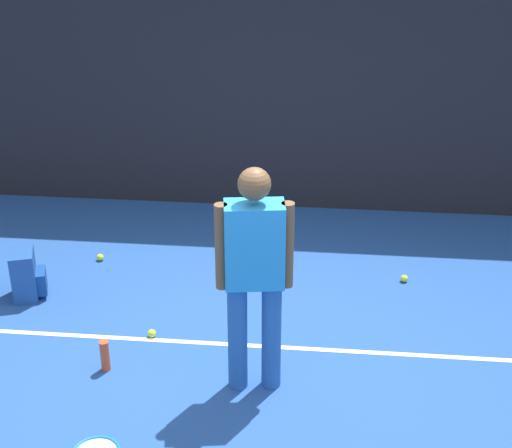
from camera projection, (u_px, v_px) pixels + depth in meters
The scene contains 9 objects.
ground_plane at pixel (251, 365), 5.92m from camera, with size 12.00×12.00×0.00m, color #234C93.
back_fence at pixel (281, 89), 8.04m from camera, with size 10.00×0.10×2.61m, color black.
court_line at pixel (254, 346), 6.15m from camera, with size 9.00×0.05×0.00m, color white.
tennis_player at pixel (254, 269), 5.29m from camera, with size 0.53×0.28×1.70m.
backpack at pixel (26, 275), 6.74m from camera, with size 0.35×0.35×0.44m.
tennis_ball_near_player at pixel (100, 257), 7.42m from camera, with size 0.07×0.07×0.07m, color #CCE033.
tennis_ball_mid_court at pixel (404, 278), 7.05m from camera, with size 0.07×0.07×0.07m, color #CCE033.
tennis_ball_far_left at pixel (152, 333), 6.25m from camera, with size 0.07×0.07×0.07m, color #CCE033.
water_bottle at pixel (105, 356), 5.82m from camera, with size 0.07×0.07×0.25m, color #D84C26.
Camera 1 is at (0.53, -4.84, 3.53)m, focal length 54.77 mm.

